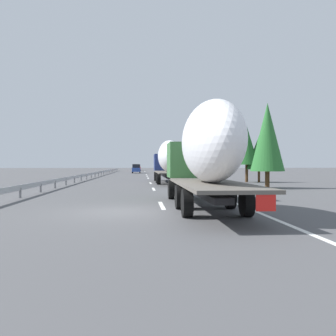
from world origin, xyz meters
The scene contains 22 objects.
ground_plane centered at (40.00, 0.00, 0.00)m, with size 260.00×260.00×0.00m, color #4C4C4F.
lane_stripe_0 centered at (2.00, -1.80, 0.00)m, with size 3.20×0.20×0.01m, color white.
lane_stripe_1 centered at (12.84, -1.80, 0.00)m, with size 3.20×0.20×0.01m, color white.
lane_stripe_2 centered at (21.55, -1.80, 0.00)m, with size 3.20×0.20×0.01m, color white.
lane_stripe_3 centered at (34.28, -1.80, 0.00)m, with size 3.20×0.20×0.01m, color white.
lane_stripe_4 centered at (42.46, -1.80, 0.00)m, with size 3.20×0.20×0.01m, color white.
lane_stripe_5 centered at (49.71, -1.80, 0.00)m, with size 3.20×0.20×0.01m, color white.
lane_stripe_6 centered at (51.59, -1.80, 0.00)m, with size 3.20×0.20×0.01m, color white.
lane_stripe_7 centered at (76.41, -1.80, 0.00)m, with size 3.20×0.20×0.01m, color white.
lane_stripe_8 centered at (79.73, -1.80, 0.00)m, with size 3.20×0.20×0.01m, color white.
lane_stripe_9 centered at (81.93, -1.80, 0.00)m, with size 3.20×0.20×0.01m, color white.
edge_line_right centered at (45.00, -5.50, 0.00)m, with size 110.00×0.20×0.01m, color white.
truck_lead centered at (21.48, -3.60, 2.43)m, with size 14.33×2.55×4.26m.
truck_trailing centered at (0.55, -3.60, 2.48)m, with size 12.30×2.55×4.40m.
car_blue_sedan centered at (62.19, 0.22, 0.96)m, with size 4.15×1.81×1.94m.
car_red_compact centered at (91.26, 0.19, 0.92)m, with size 4.46×1.75×1.82m.
road_sign centered at (37.09, -6.70, 2.11)m, with size 0.10×0.90×3.04m.
tree_0 centered at (22.43, -13.37, 3.17)m, with size 2.69×2.69×4.98m.
tree_1 centered at (79.42, -11.64, 3.13)m, with size 2.59×2.59×4.98m.
tree_2 centered at (13.30, -10.95, 4.09)m, with size 2.71×2.71×6.84m.
tree_3 centered at (22.73, -12.13, 3.93)m, with size 2.46×2.46×6.01m.
guardrail_median centered at (43.00, 6.00, 0.58)m, with size 94.00×0.10×0.76m.
Camera 1 is at (-14.41, -0.85, 1.92)m, focal length 37.87 mm.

